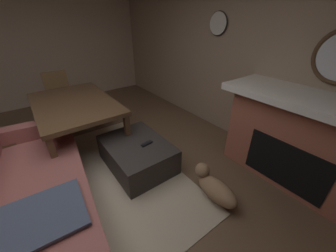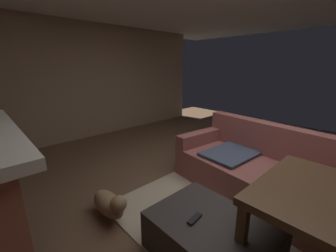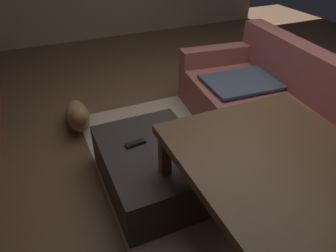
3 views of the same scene
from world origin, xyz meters
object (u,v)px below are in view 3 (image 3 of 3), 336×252
at_px(ottoman_coffee_table, 153,168).
at_px(small_dog, 78,116).
at_px(couch, 274,113).
at_px(dining_table, 310,195).
at_px(tv_remote, 136,143).

distance_m(ottoman_coffee_table, small_dog, 1.12).
bearing_deg(couch, ottoman_coffee_table, -84.41).
bearing_deg(small_dog, ottoman_coffee_table, 21.09).
height_order(ottoman_coffee_table, small_dog, small_dog).
xyz_separation_m(ottoman_coffee_table, dining_table, (1.03, 0.46, 0.48)).
bearing_deg(dining_table, small_dog, -157.45).
distance_m(couch, tv_remote, 1.38).
distance_m(tv_remote, small_dog, 1.00).
xyz_separation_m(couch, dining_table, (1.16, -0.82, 0.37)).
xyz_separation_m(couch, ottoman_coffee_table, (0.13, -1.28, -0.12)).
height_order(ottoman_coffee_table, dining_table, dining_table).
bearing_deg(dining_table, ottoman_coffee_table, -156.02).
relative_size(tv_remote, small_dog, 0.27).
bearing_deg(couch, small_dog, -118.55).
bearing_deg(small_dog, tv_remote, 17.96).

